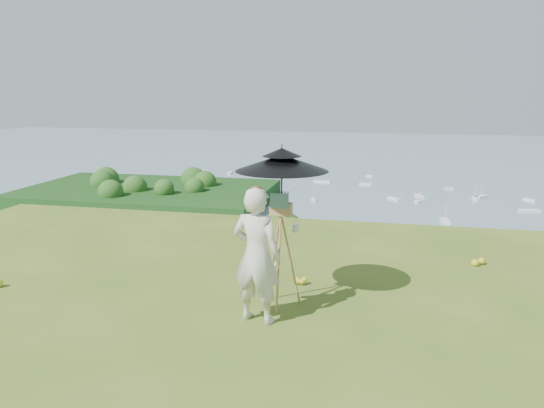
# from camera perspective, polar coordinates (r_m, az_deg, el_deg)

# --- Properties ---
(ground) EXTENTS (14.00, 14.00, 0.00)m
(ground) POSITION_cam_1_polar(r_m,az_deg,el_deg) (6.18, -12.45, -16.63)
(ground) COLOR #4A611B
(ground) RESTS_ON ground
(shoreline_tier) EXTENTS (170.00, 28.00, 8.00)m
(shoreline_tier) POSITION_cam_1_polar(r_m,az_deg,el_deg) (88.90, 9.87, -13.92)
(shoreline_tier) COLOR slate
(shoreline_tier) RESTS_ON bay_water
(bay_water) EXTENTS (700.00, 700.00, 0.00)m
(bay_water) POSITION_cam_1_polar(r_m,az_deg,el_deg) (247.66, 11.70, 3.43)
(bay_water) COLOR slate
(bay_water) RESTS_ON ground
(peninsula) EXTENTS (90.00, 60.00, 12.00)m
(peninsula) POSITION_cam_1_polar(r_m,az_deg,el_deg) (180.47, -13.25, 1.74)
(peninsula) COLOR #12350E
(peninsula) RESTS_ON bay_water
(slope_trees) EXTENTS (110.00, 50.00, 6.00)m
(slope_trees) POSITION_cam_1_polar(r_m,az_deg,el_deg) (43.80, 8.35, -12.08)
(slope_trees) COLOR #255018
(slope_trees) RESTS_ON forest_slope
(harbor_town) EXTENTS (110.00, 22.00, 5.00)m
(harbor_town) POSITION_cam_1_polar(r_m,az_deg,el_deg) (86.25, 10.02, -10.04)
(harbor_town) COLOR silver
(harbor_town) RESTS_ON shoreline_tier
(moored_boats) EXTENTS (140.00, 140.00, 0.70)m
(moored_boats) POSITION_cam_1_polar(r_m,az_deg,el_deg) (170.52, 7.07, -0.23)
(moored_boats) COLOR white
(moored_boats) RESTS_ON bay_water
(wildflowers) EXTENTS (10.00, 10.50, 0.12)m
(wildflowers) POSITION_cam_1_polar(r_m,az_deg,el_deg) (6.35, -11.51, -15.13)
(wildflowers) COLOR gold
(wildflowers) RESTS_ON ground
(painter) EXTENTS (0.72, 0.55, 1.78)m
(painter) POSITION_cam_1_polar(r_m,az_deg,el_deg) (6.76, -1.67, -5.54)
(painter) COLOR silver
(painter) RESTS_ON ground
(field_easel) EXTENTS (0.71, 0.71, 1.60)m
(field_easel) POSITION_cam_1_polar(r_m,az_deg,el_deg) (7.29, 0.95, -4.95)
(field_easel) COLOR #A27044
(field_easel) RESTS_ON ground
(sun_umbrella) EXTENTS (1.31, 1.31, 0.93)m
(sun_umbrella) POSITION_cam_1_polar(r_m,az_deg,el_deg) (7.09, 1.05, 2.70)
(sun_umbrella) COLOR black
(sun_umbrella) RESTS_ON field_easel
(painter_cap) EXTENTS (0.24, 0.28, 0.10)m
(painter_cap) POSITION_cam_1_polar(r_m,az_deg,el_deg) (6.55, -1.72, 1.45)
(painter_cap) COLOR #C36B7B
(painter_cap) RESTS_ON painter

